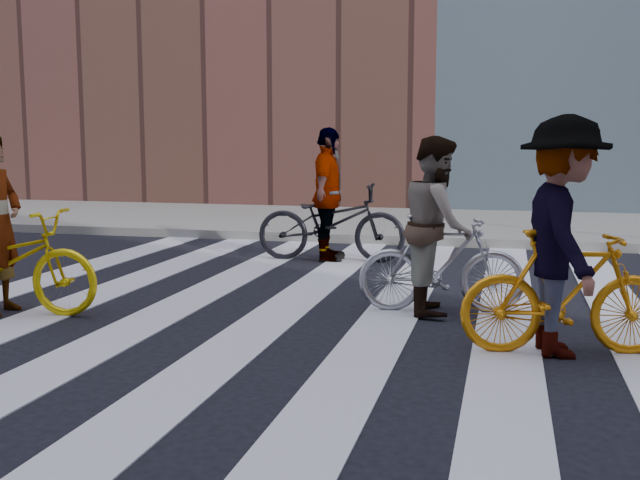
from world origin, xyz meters
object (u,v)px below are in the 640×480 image
at_px(bike_yellow_right, 567,293).
at_px(rider_rear, 328,195).
at_px(bike_dark_rear, 331,222).
at_px(rider_mid, 437,225).
at_px(bike_yellow_left, 3,262).
at_px(rider_right, 563,236).
at_px(bike_silver_mid, 441,264).

relative_size(bike_yellow_right, rider_rear, 0.89).
relative_size(bike_dark_rear, rider_mid, 1.20).
bearing_deg(bike_yellow_left, rider_right, -96.02).
xyz_separation_m(bike_dark_rear, rider_rear, (-0.05, 0.00, 0.39)).
xyz_separation_m(bike_yellow_left, bike_dark_rear, (2.40, 3.93, 0.03)).
bearing_deg(bike_yellow_right, bike_silver_mid, 30.53).
distance_m(rider_mid, rider_right, 1.66).
distance_m(bike_silver_mid, bike_yellow_right, 1.65).
bearing_deg(bike_dark_rear, rider_right, -149.05).
distance_m(bike_silver_mid, bike_dark_rear, 3.35).
relative_size(rider_right, rider_rear, 1.01).
distance_m(bike_silver_mid, rider_mid, 0.39).
bearing_deg(bike_yellow_right, rider_rear, 24.78).
bearing_deg(bike_yellow_right, rider_mid, 31.80).
xyz_separation_m(bike_yellow_right, rider_rear, (-2.94, 4.07, 0.44)).
bearing_deg(rider_rear, bike_silver_mid, -150.93).
bearing_deg(rider_rear, bike_yellow_left, 145.26).
xyz_separation_m(bike_yellow_left, bike_silver_mid, (4.19, 1.10, -0.03)).
relative_size(bike_silver_mid, rider_rear, 0.87).
xyz_separation_m(bike_yellow_left, rider_mid, (4.14, 1.10, 0.36)).
relative_size(bike_silver_mid, rider_right, 0.86).
relative_size(bike_yellow_left, bike_yellow_right, 1.18).
bearing_deg(bike_dark_rear, bike_yellow_right, -148.58).
bearing_deg(rider_rear, rider_mid, -151.65).
xyz_separation_m(bike_yellow_right, rider_mid, (-1.15, 1.24, 0.37)).
height_order(bike_dark_rear, rider_mid, rider_mid).
bearing_deg(rider_mid, bike_yellow_left, 96.84).
distance_m(bike_yellow_left, bike_yellow_right, 5.29).
relative_size(bike_yellow_left, rider_rear, 1.05).
distance_m(bike_silver_mid, rider_rear, 3.41).
relative_size(bike_silver_mid, rider_mid, 0.94).
height_order(bike_yellow_left, rider_mid, rider_mid).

